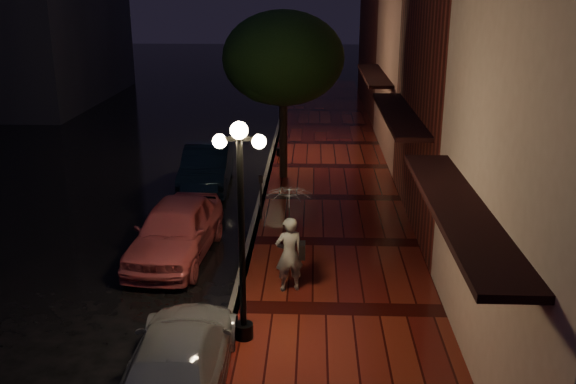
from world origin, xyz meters
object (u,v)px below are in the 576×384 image
at_px(street_tree, 283,61).
at_px(navy_car, 207,167).
at_px(parking_meter, 261,193).
at_px(streetlamp_near, 241,221).
at_px(streetlamp_far, 281,95).
at_px(woman_with_umbrella, 289,223).
at_px(pink_car, 176,230).
at_px(silver_car, 180,357).

bearing_deg(street_tree, navy_car, -160.91).
relative_size(navy_car, parking_meter, 3.33).
relative_size(streetlamp_near, streetlamp_far, 1.00).
height_order(street_tree, woman_with_umbrella, street_tree).
height_order(streetlamp_far, woman_with_umbrella, streetlamp_far).
xyz_separation_m(pink_car, silver_car, (1.23, -5.59, -0.14)).
distance_m(street_tree, woman_with_umbrella, 9.24).
bearing_deg(navy_car, silver_car, -85.91).
height_order(streetlamp_far, navy_car, streetlamp_far).
distance_m(silver_car, woman_with_umbrella, 4.15).
relative_size(streetlamp_far, silver_car, 1.01).
xyz_separation_m(streetlamp_near, silver_car, (-0.95, -1.47, -1.98)).
xyz_separation_m(street_tree, woman_with_umbrella, (0.55, -8.88, -2.49)).
distance_m(streetlamp_far, street_tree, 3.44).
xyz_separation_m(streetlamp_far, silver_car, (-0.95, -15.47, -1.98)).
distance_m(silver_car, parking_meter, 8.19).
xyz_separation_m(pink_car, woman_with_umbrella, (2.98, -2.01, 1.00)).
bearing_deg(street_tree, streetlamp_far, 94.91).
bearing_deg(parking_meter, streetlamp_near, -96.05).
bearing_deg(silver_car, street_tree, -96.76).
height_order(streetlamp_far, pink_car, streetlamp_far).
relative_size(navy_car, silver_car, 1.04).
xyz_separation_m(street_tree, pink_car, (-2.44, -6.87, -3.49)).
xyz_separation_m(street_tree, parking_meter, (-0.46, -4.31, -3.29)).
bearing_deg(streetlamp_near, woman_with_umbrella, 69.13).
distance_m(pink_car, parking_meter, 3.24).
relative_size(pink_car, navy_car, 1.00).
xyz_separation_m(street_tree, silver_car, (-1.21, -12.46, -3.63)).
bearing_deg(parking_meter, navy_car, 114.43).
bearing_deg(navy_car, street_tree, 16.28).
height_order(streetlamp_near, parking_meter, streetlamp_near).
distance_m(street_tree, pink_car, 8.08).
distance_m(streetlamp_near, parking_meter, 6.88).
relative_size(woman_with_umbrella, parking_meter, 1.83).
distance_m(navy_car, woman_with_umbrella, 8.64).
relative_size(silver_car, parking_meter, 3.21).
xyz_separation_m(pink_car, parking_meter, (1.98, 2.56, 0.20)).
bearing_deg(woman_with_umbrella, streetlamp_far, -102.97).
height_order(pink_car, silver_car, pink_car).
xyz_separation_m(streetlamp_far, street_tree, (0.26, -3.01, 1.64)).
height_order(streetlamp_near, street_tree, street_tree).
bearing_deg(woman_with_umbrella, navy_car, -85.28).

